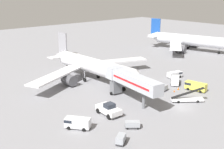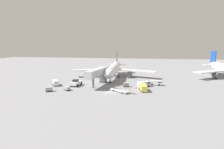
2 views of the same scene
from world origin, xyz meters
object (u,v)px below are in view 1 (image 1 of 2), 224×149
Objects in this scene: service_van_far_left at (175,80)px; safety_cone_charlie at (122,87)px; service_van_mid_center at (77,122)px; ground_crew_worker_foreground at (111,84)px; airplane_at_gate at (92,66)px; service_van_near_left at (195,86)px; service_van_near_center at (175,74)px; airplane_background at (188,40)px; belt_loader_truck at (187,99)px; baggage_cart_far_right at (132,124)px; baggage_cart_outer_left at (121,139)px; pushback_tug at (109,109)px; safety_cone_bravo at (178,88)px; jet_bridge at (130,80)px; baggage_cart_near_right at (163,88)px; safety_cone_alpha at (174,91)px.

safety_cone_charlie is at bearing 151.62° from service_van_far_left.
service_van_mid_center reaches higher than ground_crew_worker_foreground.
service_van_near_left is at bearing -59.38° from airplane_at_gate.
service_van_near_center is 20.65m from ground_crew_worker_foreground.
airplane_background is at bearing 19.83° from service_van_mid_center.
belt_loader_truck is at bearing -76.86° from airplane_at_gate.
baggage_cart_far_right is 23.49m from ground_crew_worker_foreground.
baggage_cart_outer_left is at bearing -133.77° from safety_cone_charlie.
airplane_at_gate is 8.20× the size of service_van_far_left.
pushback_tug is 19.40m from belt_loader_truck.
belt_loader_truck is 9.60× the size of safety_cone_bravo.
airplane_background is at bearing 21.61° from pushback_tug.
ground_crew_worker_foreground is (3.17, 10.15, -4.19)m from jet_bridge.
safety_cone_bravo is at bearing -47.80° from ground_crew_worker_foreground.
service_van_near_center reaches higher than baggage_cart_near_right.
belt_loader_truck reaches higher than safety_cone_alpha.
airplane_at_gate reaches higher than pushback_tug.
ground_crew_worker_foreground is 2.70× the size of safety_cone_alpha.
pushback_tug reaches higher than safety_cone_charlie.
service_van_near_center is 2.00× the size of baggage_cart_near_right.
ground_crew_worker_foreground is 17.65m from safety_cone_bravo.
baggage_cart_near_right is 3.32× the size of safety_cone_bravo.
service_van_near_left is at bearing -143.65° from airplane_background.
service_van_near_center is 2.88× the size of ground_crew_worker_foreground.
airplane_background is (49.35, 33.49, 3.48)m from belt_loader_truck.
service_van_mid_center is 8.14× the size of safety_cone_alpha.
pushback_tug is 8.44m from service_van_mid_center.
baggage_cart_far_right is at bearing -94.47° from pushback_tug.
belt_loader_truck reaches higher than baggage_cart_near_right.
pushback_tug is 0.87× the size of belt_loader_truck.
airplane_at_gate reaches higher than baggage_cart_far_right.
service_van_far_left is 1.08× the size of service_van_near_center.
jet_bridge reaches higher than ground_crew_worker_foreground.
baggage_cart_near_right is (7.95, -19.26, -3.30)m from airplane_at_gate.
service_van_near_left is 2.12× the size of baggage_cart_outer_left.
safety_cone_alpha is (-4.91, 2.86, -0.95)m from service_van_near_left.
service_van_far_left is at bearing 34.67° from safety_cone_alpha.
baggage_cart_near_right is 0.89× the size of baggage_cart_outer_left.
airplane_at_gate is at bearing 113.88° from safety_cone_alpha.
ground_crew_worker_foreground reaches higher than safety_cone_bravo.
ground_crew_worker_foreground reaches higher than safety_cone_alpha.
service_van_mid_center is (-16.89, -3.11, -3.86)m from jet_bridge.
jet_bridge is 19.14m from service_van_near_left.
service_van_near_left reaches higher than baggage_cart_outer_left.
pushback_tug is 1.17× the size of service_van_far_left.
service_van_near_center is at bearing 41.39° from safety_cone_bravo.
safety_cone_charlie is (13.24, 10.05, -0.88)m from pushback_tug.
safety_cone_bravo is 0.02× the size of airplane_background.
safety_cone_charlie is (4.76, 7.59, -4.74)m from jet_bridge.
jet_bridge is 2.58× the size of belt_loader_truck.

